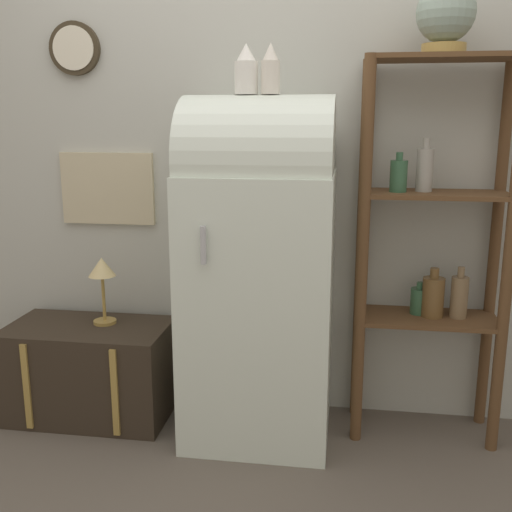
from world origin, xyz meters
The scene contains 9 objects.
ground_plane centered at (0.00, 0.00, 0.00)m, with size 12.00×12.00×0.00m, color #60564C.
wall_back centered at (-0.01, 0.57, 1.35)m, with size 7.00×0.09×2.70m.
refrigerator centered at (0.00, 0.26, 0.80)m, with size 0.65×0.60×1.54m.
suitcase_trunk centered at (-0.84, 0.30, 0.23)m, with size 0.78×0.44×0.46m.
shelf_unit centered at (0.75, 0.38, 0.93)m, with size 0.65×0.30×1.69m.
globe centered at (0.74, 0.34, 1.84)m, with size 0.24×0.24×0.28m.
vase_left centered at (-0.05, 0.26, 1.63)m, with size 0.10×0.10×0.20m.
vase_center centered at (0.05, 0.25, 1.63)m, with size 0.08×0.08×0.20m.
desk_lamp centered at (-0.77, 0.35, 0.71)m, with size 0.13×0.13×0.33m.
Camera 1 is at (0.37, -2.29, 1.44)m, focal length 42.00 mm.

